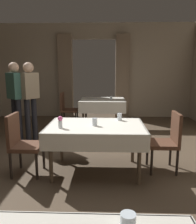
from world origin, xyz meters
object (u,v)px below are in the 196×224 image
(dining_table_far, at_px, (102,103))
(person_waiter_by_doorway, at_px, (30,95))
(dining_table_mid, at_px, (96,130))
(glass_far_a, at_px, (111,98))
(chair_mid_right, at_px, (168,139))
(glass_mid_b, at_px, (95,122))
(glass_near_b, at_px, (128,223))
(person_diner_standing_aside, at_px, (16,95))
(flower_vase_mid, at_px, (60,122))
(chair_mid_left, at_px, (21,141))
(chair_far_left, at_px, (67,107))
(plate_far_b, at_px, (95,99))
(glass_mid_c, at_px, (120,117))

(dining_table_far, relative_size, person_waiter_by_doorway, 0.72)
(dining_table_mid, bearing_deg, glass_far_a, 84.39)
(chair_mid_right, xyz_separation_m, glass_mid_b, (-1.13, -0.13, 0.29))
(dining_table_mid, xyz_separation_m, glass_near_b, (0.27, -2.32, 0.14))
(person_waiter_by_doorway, bearing_deg, glass_near_b, -65.16)
(person_diner_standing_aside, bearing_deg, chair_mid_right, -25.48)
(flower_vase_mid, relative_size, person_waiter_by_doorway, 0.10)
(dining_table_mid, bearing_deg, chair_mid_left, -173.89)
(flower_vase_mid, relative_size, glass_mid_b, 1.52)
(dining_table_mid, height_order, glass_mid_b, glass_mid_b)
(chair_mid_left, bearing_deg, chair_mid_right, 5.18)
(chair_mid_right, relative_size, chair_mid_left, 1.00)
(dining_table_far, relative_size, chair_far_left, 1.32)
(glass_far_a, distance_m, plate_far_b, 0.45)
(dining_table_far, xyz_separation_m, chair_mid_right, (1.07, -2.84, -0.13))
(person_waiter_by_doorway, distance_m, person_diner_standing_aside, 0.30)
(glass_mid_c, distance_m, person_diner_standing_aside, 2.47)
(glass_near_b, bearing_deg, glass_mid_c, 87.79)
(dining_table_mid, bearing_deg, person_waiter_by_doorway, 134.76)
(chair_far_left, height_order, flower_vase_mid, chair_far_left)
(chair_mid_left, relative_size, glass_mid_c, 7.92)
(glass_near_b, bearing_deg, dining_table_mid, 96.73)
(chair_mid_left, bearing_deg, person_waiter_by_doorway, 103.25)
(dining_table_far, xyz_separation_m, chair_far_left, (-1.00, -0.01, -0.13))
(glass_near_b, xyz_separation_m, flower_vase_mid, (-0.77, 2.11, 0.04))
(chair_mid_left, xyz_separation_m, flower_vase_mid, (0.62, -0.09, 0.33))
(dining_table_mid, distance_m, chair_far_left, 3.07)
(flower_vase_mid, bearing_deg, person_diner_standing_aside, 127.72)
(glass_mid_c, height_order, person_diner_standing_aside, person_diner_standing_aside)
(chair_far_left, bearing_deg, person_waiter_by_doorway, -111.32)
(chair_mid_right, xyz_separation_m, chair_mid_left, (-2.23, -0.20, 0.00))
(glass_far_a, bearing_deg, person_diner_standing_aside, -144.78)
(dining_table_mid, height_order, person_diner_standing_aside, person_diner_standing_aside)
(person_waiter_by_doorway, bearing_deg, glass_far_a, 38.67)
(dining_table_mid, bearing_deg, person_diner_standing_aside, 140.70)
(glass_mid_b, distance_m, person_diner_standing_aside, 2.35)
(glass_near_b, relative_size, glass_mid_b, 0.91)
(dining_table_far, bearing_deg, person_diner_standing_aside, -141.82)
(dining_table_mid, height_order, dining_table_far, same)
(dining_table_far, bearing_deg, chair_mid_left, -110.93)
(glass_far_a, height_order, person_waiter_by_doorway, person_waiter_by_doorway)
(dining_table_mid, xyz_separation_m, chair_far_left, (-0.95, 2.92, -0.15))
(glass_mid_c, relative_size, plate_far_b, 0.55)
(flower_vase_mid, xyz_separation_m, person_diner_standing_aside, (-1.30, 1.68, 0.18))
(dining_table_far, relative_size, glass_far_a, 14.23)
(chair_mid_left, height_order, plate_far_b, chair_mid_left)
(chair_far_left, bearing_deg, chair_mid_left, -93.08)
(glass_mid_c, distance_m, person_waiter_by_doorway, 2.23)
(glass_far_a, bearing_deg, chair_far_left, -178.68)
(person_diner_standing_aside, bearing_deg, dining_table_mid, -39.30)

